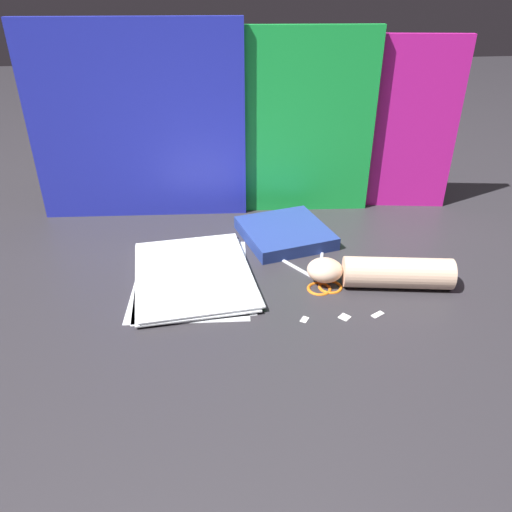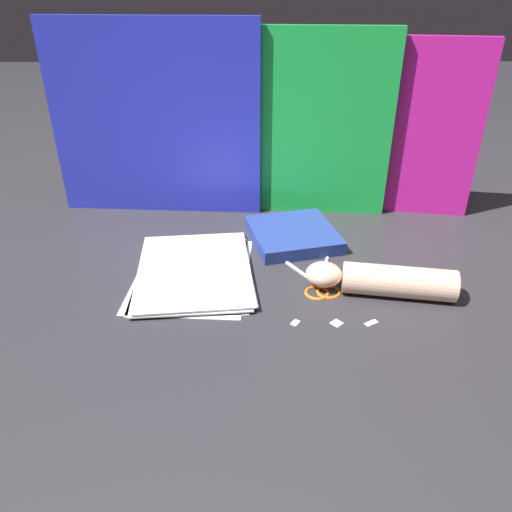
% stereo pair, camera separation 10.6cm
% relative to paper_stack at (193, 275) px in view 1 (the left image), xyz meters
% --- Properties ---
extents(ground_plane, '(6.00, 6.00, 0.00)m').
position_rel_paper_stack_xyz_m(ground_plane, '(0.13, -0.06, -0.01)').
color(ground_plane, '#2D2B30').
extents(backdrop_panel_left, '(0.54, 0.06, 0.50)m').
position_rel_paper_stack_xyz_m(backdrop_panel_left, '(-0.12, 0.35, 0.24)').
color(backdrop_panel_left, '#2833D1').
rests_on(backdrop_panel_left, ground_plane).
extents(backdrop_panel_center, '(0.77, 0.08, 0.48)m').
position_rel_paper_stack_xyz_m(backdrop_panel_center, '(0.11, 0.35, 0.23)').
color(backdrop_panel_center, green).
rests_on(backdrop_panel_center, ground_plane).
extents(backdrop_panel_right, '(0.56, 0.11, 0.45)m').
position_rel_paper_stack_xyz_m(backdrop_panel_right, '(0.44, 0.35, 0.22)').
color(backdrop_panel_right, '#D81E9E').
rests_on(backdrop_panel_right, ground_plane).
extents(paper_stack, '(0.28, 0.35, 0.02)m').
position_rel_paper_stack_xyz_m(paper_stack, '(0.00, 0.00, 0.00)').
color(paper_stack, white).
rests_on(paper_stack, ground_plane).
extents(book_closed, '(0.24, 0.25, 0.03)m').
position_rel_paper_stack_xyz_m(book_closed, '(0.23, 0.16, 0.01)').
color(book_closed, navy).
rests_on(book_closed, ground_plane).
extents(scissors, '(0.12, 0.18, 0.01)m').
position_rel_paper_stack_xyz_m(scissors, '(0.27, -0.05, -0.00)').
color(scissors, silver).
rests_on(scissors, ground_plane).
extents(hand_forearm, '(0.31, 0.12, 0.07)m').
position_rel_paper_stack_xyz_m(hand_forearm, '(0.40, -0.08, 0.03)').
color(hand_forearm, beige).
rests_on(hand_forearm, ground_plane).
extents(paper_scrap_near, '(0.02, 0.02, 0.00)m').
position_rel_paper_stack_xyz_m(paper_scrap_near, '(0.21, -0.18, -0.01)').
color(paper_scrap_near, white).
rests_on(paper_scrap_near, ground_plane).
extents(paper_scrap_mid, '(0.03, 0.02, 0.00)m').
position_rel_paper_stack_xyz_m(paper_scrap_mid, '(0.36, -0.18, -0.01)').
color(paper_scrap_mid, white).
rests_on(paper_scrap_mid, ground_plane).
extents(paper_scrap_far, '(0.03, 0.03, 0.00)m').
position_rel_paper_stack_xyz_m(paper_scrap_far, '(0.29, -0.18, -0.01)').
color(paper_scrap_far, white).
rests_on(paper_scrap_far, ground_plane).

